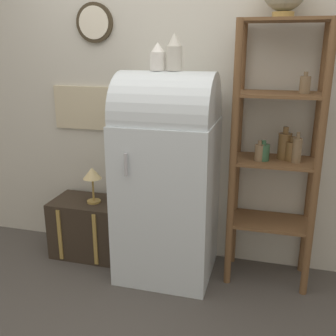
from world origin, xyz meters
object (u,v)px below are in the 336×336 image
Objects in this scene: suitcase_trunk at (88,227)px; vase_center at (174,53)px; refrigerator at (167,174)px; desk_lamp at (92,176)px; vase_left at (158,57)px.

suitcase_trunk is 1.60m from vase_center.
refrigerator reaches higher than suitcase_trunk.
vase_center reaches higher than desk_lamp.
desk_lamp is (-0.64, 0.07, -0.09)m from refrigerator.
desk_lamp is at bearing -13.83° from suitcase_trunk.
vase_center reaches higher than vase_left.
vase_center is at bearing 5.61° from vase_left.
vase_center is (0.76, -0.07, 1.41)m from suitcase_trunk.
vase_left is at bearing -6.26° from desk_lamp.
refrigerator is 6.29× the size of vase_center.
desk_lamp is at bearing 173.74° from vase_left.
desk_lamp is at bearing 175.69° from vase_center.
vase_center is 1.17m from desk_lamp.
suitcase_trunk is (-0.71, 0.08, -0.56)m from refrigerator.
suitcase_trunk is 2.31× the size of vase_center.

